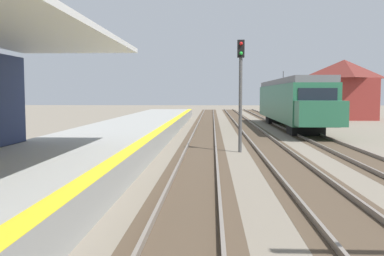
% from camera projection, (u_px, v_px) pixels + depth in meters
% --- Properties ---
extents(station_platform, '(5.00, 80.00, 0.91)m').
position_uv_depth(station_platform, '(45.00, 171.00, 12.70)').
color(station_platform, '#999993').
rests_on(station_platform, ground).
extents(track_pair_nearest_platform, '(2.34, 120.00, 0.16)m').
position_uv_depth(track_pair_nearest_platform, '(198.00, 164.00, 16.52)').
color(track_pair_nearest_platform, '#4C3D2D').
rests_on(track_pair_nearest_platform, ground).
extents(track_pair_middle, '(2.34, 120.00, 0.16)m').
position_uv_depth(track_pair_middle, '(288.00, 165.00, 16.36)').
color(track_pair_middle, '#4C3D2D').
rests_on(track_pair_middle, ground).
extents(track_pair_far_side, '(2.34, 120.00, 0.16)m').
position_uv_depth(track_pair_far_side, '(379.00, 165.00, 16.20)').
color(track_pair_far_side, '#4C3D2D').
rests_on(track_pair_far_side, ground).
extents(approaching_train, '(2.93, 19.60, 4.76)m').
position_uv_depth(approaching_train, '(291.00, 101.00, 34.31)').
color(approaching_train, '#286647').
rests_on(approaching_train, ground).
extents(rail_signal_post, '(0.32, 0.34, 5.20)m').
position_uv_depth(rail_signal_post, '(241.00, 84.00, 19.97)').
color(rail_signal_post, '#4C4C4C').
rests_on(rail_signal_post, ground).
extents(distant_trackside_house, '(6.60, 5.28, 6.40)m').
position_uv_depth(distant_trackside_house, '(344.00, 88.00, 46.28)').
color(distant_trackside_house, maroon).
rests_on(distant_trackside_house, ground).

